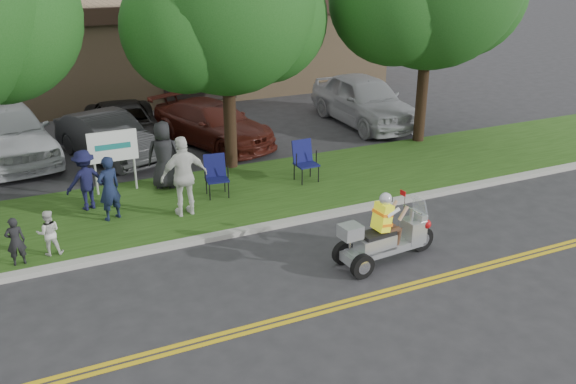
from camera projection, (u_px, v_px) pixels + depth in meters
name	position (u px, v px, depth m)	size (l,w,h in m)	color
ground	(336.00, 290.00, 11.66)	(120.00, 120.00, 0.00)	#28282B
centerline_near	(352.00, 305.00, 11.17)	(60.00, 0.10, 0.01)	gold
centerline_far	(347.00, 300.00, 11.30)	(60.00, 0.10, 0.01)	gold
curb	(273.00, 225.00, 14.19)	(60.00, 0.25, 0.12)	#A8A89E
grass_verge	(240.00, 194.00, 16.00)	(60.00, 4.00, 0.10)	#224412
commercial_building	(172.00, 42.00, 27.61)	(18.00, 8.20, 4.00)	#9E7F5B
tree_mid	(227.00, 13.00, 16.27)	(5.88, 4.80, 7.05)	#332114
business_sign	(113.00, 150.00, 15.59)	(1.25, 0.06, 1.75)	silver
trike_scooter	(384.00, 238.00, 12.49)	(2.38, 0.82, 1.56)	black
lawn_chair_a	(304.00, 158.00, 16.61)	(0.60, 0.62, 1.11)	black
lawn_chair_b	(216.00, 173.00, 15.62)	(0.62, 0.64, 1.06)	black
spectator_adult_left	(109.00, 188.00, 14.14)	(0.57, 0.37, 1.55)	#151E3A
spectator_adult_right	(184.00, 176.00, 14.32)	(1.14, 0.47, 1.95)	silver
spectator_chair_a	(85.00, 180.00, 14.71)	(0.97, 0.56, 1.50)	#131437
spectator_chair_b	(164.00, 155.00, 15.98)	(0.88, 0.57, 1.80)	black
child_left	(16.00, 241.00, 12.19)	(0.38, 0.25, 1.03)	black
child_right	(49.00, 233.00, 12.60)	(0.48, 0.37, 0.99)	silver
parked_car_far_left	(9.00, 132.00, 18.34)	(2.10, 5.23, 1.78)	silver
parked_car_left	(108.00, 137.00, 18.49)	(1.49, 4.27, 1.41)	#2B2B2D
parked_car_mid	(124.00, 126.00, 19.65)	(2.27, 4.93, 1.37)	black
parked_car_right	(212.00, 124.00, 19.93)	(1.94, 4.78, 1.39)	#471710
parked_car_far_right	(364.00, 100.00, 22.11)	(2.11, 5.25, 1.79)	#A1A2A7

